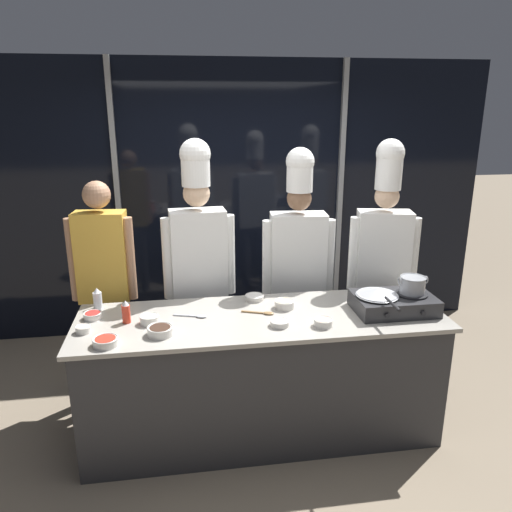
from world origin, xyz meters
name	(u,v)px	position (x,y,z in m)	size (l,w,h in m)	color
ground_plane	(261,430)	(0.00, 0.00, 0.00)	(24.00, 24.00, 0.00)	#7F705B
window_wall_back	(232,201)	(0.00, 1.85, 1.35)	(5.20, 0.09, 2.70)	black
demo_counter	(261,375)	(0.00, 0.00, 0.46)	(2.49, 0.78, 0.91)	#2D2D30
portable_stove	(394,303)	(0.92, -0.05, 0.97)	(0.55, 0.38, 0.13)	#28282B
frying_pan	(378,292)	(0.79, -0.06, 1.06)	(0.29, 0.50, 0.05)	#ADAFB5
stock_pot	(413,285)	(1.04, -0.05, 1.10)	(0.20, 0.18, 0.12)	#93969B
squeeze_bottle_chili	(126,312)	(-0.89, 0.03, 0.98)	(0.05, 0.05, 0.16)	red
squeeze_bottle_clear	(98,299)	(-1.11, 0.30, 0.98)	(0.06, 0.06, 0.15)	white
prep_bowl_bell_pepper	(93,315)	(-1.13, 0.13, 0.93)	(0.12, 0.12, 0.04)	silver
prep_bowl_onion	(280,323)	(0.09, -0.17, 0.93)	(0.12, 0.12, 0.04)	silver
prep_bowl_bean_sprouts	(149,319)	(-0.75, -0.01, 0.94)	(0.13, 0.13, 0.06)	silver
prep_bowl_ginger	(284,304)	(0.18, 0.11, 0.94)	(0.14, 0.14, 0.06)	silver
prep_bowl_shrimp	(323,322)	(0.37, -0.22, 0.94)	(0.12, 0.12, 0.05)	silver
prep_bowl_chili_flakes	(105,341)	(-0.99, -0.28, 0.94)	(0.15, 0.15, 0.05)	silver
prep_bowl_chicken	(83,329)	(-1.15, -0.08, 0.93)	(0.09, 0.09, 0.04)	silver
prep_bowl_rice	(254,297)	(-0.01, 0.29, 0.93)	(0.14, 0.14, 0.04)	silver
prep_bowl_soy_glaze	(160,330)	(-0.67, -0.19, 0.94)	(0.16, 0.16, 0.06)	silver
serving_spoon_slotted	(264,313)	(0.02, 0.03, 0.92)	(0.22, 0.11, 0.02)	olive
serving_spoon_solid	(197,316)	(-0.44, 0.05, 0.92)	(0.23, 0.10, 0.02)	#B2B5BA
person_guest	(104,270)	(-1.11, 0.62, 1.09)	(0.49, 0.22, 1.76)	#232326
chef_head	(198,250)	(-0.39, 0.62, 1.21)	(0.55, 0.25, 2.05)	#4C4C51
chef_sous	(298,252)	(0.40, 0.66, 1.14)	(0.58, 0.26, 1.97)	#232326
chef_line	(383,247)	(1.10, 0.62, 1.18)	(0.55, 0.30, 2.03)	#4C4C51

